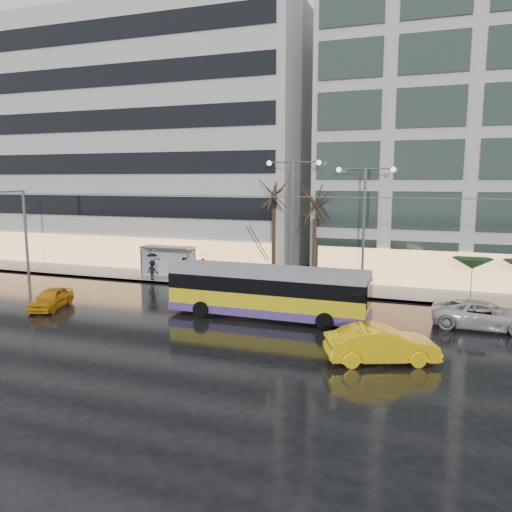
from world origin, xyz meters
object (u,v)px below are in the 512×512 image
at_px(street_lamp_near, 293,206).
at_px(taxi_a, 51,298).
at_px(bus_shelter, 165,255).
at_px(trolleybus, 267,293).

relative_size(street_lamp_near, taxi_a, 2.42).
bearing_deg(street_lamp_near, taxi_a, -139.82).
distance_m(bus_shelter, street_lamp_near, 11.14).
relative_size(trolleybus, bus_shelter, 2.74).
bearing_deg(trolleybus, bus_shelter, 144.11).
distance_m(trolleybus, street_lamp_near, 9.36).
distance_m(bus_shelter, taxi_a, 10.67).
relative_size(trolleybus, taxi_a, 3.08).
bearing_deg(street_lamp_near, trolleybus, -84.90).
height_order(trolleybus, bus_shelter, trolleybus).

